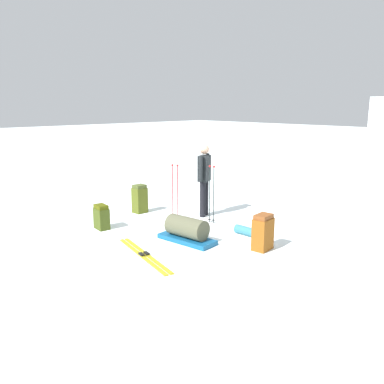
{
  "coord_description": "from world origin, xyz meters",
  "views": [
    {
      "loc": [
        6.28,
        -6.0,
        2.63
      ],
      "look_at": [
        0.0,
        0.0,
        0.7
      ],
      "focal_mm": 37.36,
      "sensor_mm": 36.0,
      "label": 1
    }
  ],
  "objects_px": {
    "skier_standing": "(204,176)",
    "ski_pair_near": "(144,255)",
    "backpack_large_dark": "(140,199)",
    "backpack_small_spare": "(263,232)",
    "backpack_bright": "(102,217)",
    "ski_poles_planted_far": "(212,191)",
    "ski_poles_planted_near": "(175,189)",
    "gear_sled": "(187,230)",
    "sleeping_mat_rolled": "(247,231)"
  },
  "relations": [
    {
      "from": "ski_poles_planted_far",
      "to": "gear_sled",
      "type": "relative_size",
      "value": 1.07
    },
    {
      "from": "backpack_bright",
      "to": "ski_poles_planted_far",
      "type": "height_order",
      "value": "ski_poles_planted_far"
    },
    {
      "from": "skier_standing",
      "to": "ski_pair_near",
      "type": "xyz_separation_m",
      "value": [
        1.08,
        -2.6,
        -0.94
      ]
    },
    {
      "from": "skier_standing",
      "to": "ski_pair_near",
      "type": "relative_size",
      "value": 0.88
    },
    {
      "from": "ski_poles_planted_far",
      "to": "ski_poles_planted_near",
      "type": "bearing_deg",
      "value": -154.21
    },
    {
      "from": "ski_poles_planted_near",
      "to": "gear_sled",
      "type": "relative_size",
      "value": 1.05
    },
    {
      "from": "backpack_small_spare",
      "to": "ski_poles_planted_far",
      "type": "height_order",
      "value": "ski_poles_planted_far"
    },
    {
      "from": "backpack_bright",
      "to": "backpack_small_spare",
      "type": "xyz_separation_m",
      "value": [
        3.13,
        1.47,
        0.07
      ]
    },
    {
      "from": "skier_standing",
      "to": "backpack_bright",
      "type": "height_order",
      "value": "skier_standing"
    },
    {
      "from": "skier_standing",
      "to": "sleeping_mat_rolled",
      "type": "distance_m",
      "value": 1.9
    },
    {
      "from": "sleeping_mat_rolled",
      "to": "backpack_bright",
      "type": "bearing_deg",
      "value": -141.97
    },
    {
      "from": "skier_standing",
      "to": "ski_poles_planted_far",
      "type": "relative_size",
      "value": 1.3
    },
    {
      "from": "backpack_large_dark",
      "to": "skier_standing",
      "type": "bearing_deg",
      "value": 35.85
    },
    {
      "from": "skier_standing",
      "to": "ski_poles_planted_near",
      "type": "relative_size",
      "value": 1.33
    },
    {
      "from": "ski_poles_planted_near",
      "to": "backpack_small_spare",
      "type": "bearing_deg",
      "value": -4.01
    },
    {
      "from": "backpack_large_dark",
      "to": "sleeping_mat_rolled",
      "type": "bearing_deg",
      "value": 10.07
    },
    {
      "from": "ski_pair_near",
      "to": "backpack_bright",
      "type": "distance_m",
      "value": 1.91
    },
    {
      "from": "backpack_large_dark",
      "to": "ski_poles_planted_near",
      "type": "bearing_deg",
      "value": 15.46
    },
    {
      "from": "backpack_bright",
      "to": "gear_sled",
      "type": "bearing_deg",
      "value": 22.64
    },
    {
      "from": "backpack_bright",
      "to": "ski_poles_planted_near",
      "type": "bearing_deg",
      "value": 73.21
    },
    {
      "from": "sleeping_mat_rolled",
      "to": "backpack_small_spare",
      "type": "bearing_deg",
      "value": -31.42
    },
    {
      "from": "ski_pair_near",
      "to": "gear_sled",
      "type": "bearing_deg",
      "value": 91.16
    },
    {
      "from": "backpack_large_dark",
      "to": "gear_sled",
      "type": "relative_size",
      "value": 0.57
    },
    {
      "from": "ski_poles_planted_near",
      "to": "sleeping_mat_rolled",
      "type": "xyz_separation_m",
      "value": [
        1.93,
        0.24,
        -0.62
      ]
    },
    {
      "from": "ski_pair_near",
      "to": "backpack_small_spare",
      "type": "distance_m",
      "value": 2.19
    },
    {
      "from": "skier_standing",
      "to": "ski_pair_near",
      "type": "bearing_deg",
      "value": -67.52
    },
    {
      "from": "ski_pair_near",
      "to": "backpack_large_dark",
      "type": "distance_m",
      "value": 2.92
    },
    {
      "from": "backpack_small_spare",
      "to": "skier_standing",
      "type": "bearing_deg",
      "value": 160.18
    },
    {
      "from": "backpack_large_dark",
      "to": "sleeping_mat_rolled",
      "type": "height_order",
      "value": "backpack_large_dark"
    },
    {
      "from": "skier_standing",
      "to": "backpack_large_dark",
      "type": "relative_size",
      "value": 2.44
    },
    {
      "from": "ski_poles_planted_far",
      "to": "sleeping_mat_rolled",
      "type": "distance_m",
      "value": 1.31
    },
    {
      "from": "skier_standing",
      "to": "backpack_small_spare",
      "type": "distance_m",
      "value": 2.56
    },
    {
      "from": "ski_poles_planted_near",
      "to": "gear_sled",
      "type": "bearing_deg",
      "value": -33.35
    },
    {
      "from": "backpack_small_spare",
      "to": "sleeping_mat_rolled",
      "type": "distance_m",
      "value": 0.85
    },
    {
      "from": "gear_sled",
      "to": "ski_pair_near",
      "type": "bearing_deg",
      "value": -88.84
    },
    {
      "from": "backpack_large_dark",
      "to": "backpack_small_spare",
      "type": "bearing_deg",
      "value": 1.47
    },
    {
      "from": "ski_poles_planted_near",
      "to": "sleeping_mat_rolled",
      "type": "relative_size",
      "value": 2.33
    },
    {
      "from": "backpack_small_spare",
      "to": "ski_poles_planted_near",
      "type": "height_order",
      "value": "ski_poles_planted_near"
    },
    {
      "from": "backpack_bright",
      "to": "gear_sled",
      "type": "relative_size",
      "value": 0.43
    },
    {
      "from": "ski_poles_planted_far",
      "to": "gear_sled",
      "type": "xyz_separation_m",
      "value": [
        0.55,
        -1.27,
        -0.5
      ]
    },
    {
      "from": "backpack_bright",
      "to": "gear_sled",
      "type": "distance_m",
      "value": 2.0
    },
    {
      "from": "backpack_bright",
      "to": "ski_poles_planted_far",
      "type": "relative_size",
      "value": 0.41
    },
    {
      "from": "ski_pair_near",
      "to": "gear_sled",
      "type": "distance_m",
      "value": 1.08
    },
    {
      "from": "skier_standing",
      "to": "backpack_bright",
      "type": "bearing_deg",
      "value": -108.89
    },
    {
      "from": "ski_pair_near",
      "to": "backpack_small_spare",
      "type": "bearing_deg",
      "value": 54.36
    },
    {
      "from": "backpack_large_dark",
      "to": "ski_poles_planted_far",
      "type": "relative_size",
      "value": 0.53
    },
    {
      "from": "skier_standing",
      "to": "ski_poles_planted_far",
      "type": "xyz_separation_m",
      "value": [
        0.5,
        -0.27,
        -0.23
      ]
    },
    {
      "from": "skier_standing",
      "to": "ski_poles_planted_far",
      "type": "height_order",
      "value": "skier_standing"
    },
    {
      "from": "backpack_small_spare",
      "to": "sleeping_mat_rolled",
      "type": "relative_size",
      "value": 1.22
    },
    {
      "from": "skier_standing",
      "to": "backpack_bright",
      "type": "xyz_separation_m",
      "value": [
        -0.79,
        -2.31,
        -0.7
      ]
    }
  ]
}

